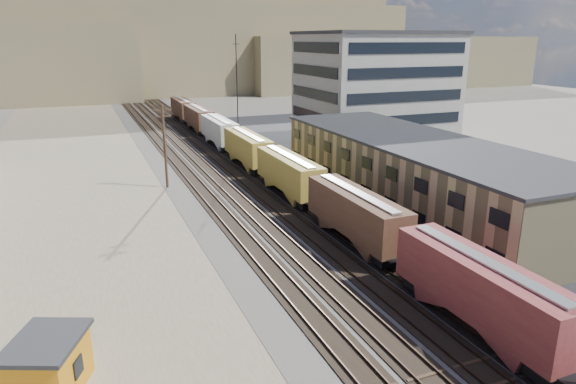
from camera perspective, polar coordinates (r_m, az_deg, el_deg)
name	(u,v)px	position (r m, az deg, el deg)	size (l,w,h in m)	color
ground	(456,369)	(31.01, 18.17, -18.19)	(300.00, 300.00, 0.00)	#6B6356
ballast_bed	(219,166)	(73.04, -7.70, 2.85)	(18.00, 200.00, 0.06)	#4C4742
dirt_yard	(65,203)	(61.29, -23.55, -1.14)	(24.00, 180.00, 0.03)	#776852
asphalt_lot	(412,176)	(68.97, 13.65, 1.69)	(26.00, 120.00, 0.04)	#232326
rail_tracks	(215,166)	(72.89, -8.12, 2.87)	(11.40, 200.00, 0.24)	black
freight_train	(266,158)	(64.88, -2.43, 3.74)	(3.00, 119.74, 4.46)	black
warehouse	(415,172)	(56.24, 13.97, 2.13)	(12.40, 40.40, 7.25)	tan
office_tower	(374,90)	(87.03, 9.58, 11.15)	(22.60, 18.60, 18.45)	#9E998E
utility_pole_north	(165,144)	(62.59, -13.55, 5.16)	(2.20, 0.32, 10.00)	#382619
radio_mast	(237,93)	(82.62, -5.67, 10.92)	(1.20, 0.16, 18.00)	black
hills_north	(127,48)	(187.55, -17.45, 14.97)	(265.00, 80.00, 32.00)	brown
maintenance_shed	(49,366)	(29.64, -25.05, -17.10)	(4.66, 5.17, 3.09)	orange
parked_car_blue	(398,152)	(80.08, 12.09, 4.37)	(2.45, 5.32, 1.48)	navy
parked_car_far	(403,138)	(91.37, 12.62, 5.90)	(1.98, 4.93, 1.68)	white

